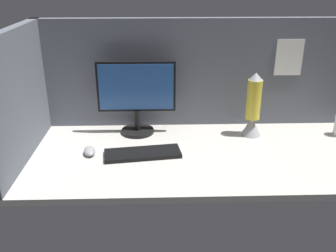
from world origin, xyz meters
TOP-DOWN VIEW (x-y plane):
  - ground_plane at (0.00, 0.00)cm, footprint 180.00×80.00cm
  - cubicle_wall_back at (0.11, 37.49)cm, footprint 180.00×5.50cm
  - cubicle_wall_side at (-87.50, 0.00)cm, footprint 5.00×80.00cm
  - monitor at (-34.36, 25.12)cm, footprint 42.04×18.00cm
  - keyboard at (-30.71, -3.21)cm, footprint 38.40×17.82cm
  - mouse at (-56.84, -1.29)cm, footprint 7.92×10.73cm
  - lava_lamp at (27.97, 19.63)cm, footprint 10.71×10.71cm

SIDE VIEW (x-z plane):
  - ground_plane at x=0.00cm, z-range -3.00..0.00cm
  - keyboard at x=-30.71cm, z-range 0.00..2.00cm
  - mouse at x=-56.84cm, z-range 0.00..3.40cm
  - lava_lamp at x=27.97cm, z-range -2.82..32.22cm
  - monitor at x=-34.36cm, z-range 2.18..42.20cm
  - cubicle_wall_side at x=-87.50cm, z-range 0.00..60.48cm
  - cubicle_wall_back at x=0.11cm, z-range 0.02..60.50cm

